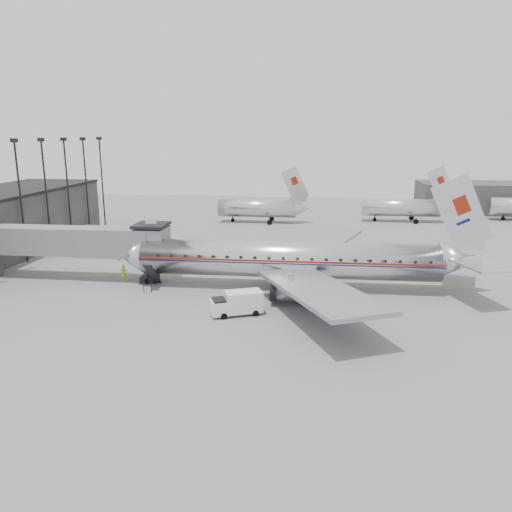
{
  "coord_description": "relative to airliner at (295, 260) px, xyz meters",
  "views": [
    {
      "loc": [
        8.62,
        -47.24,
        15.83
      ],
      "look_at": [
        2.47,
        3.57,
        3.2
      ],
      "focal_mm": 35.0,
      "sensor_mm": 36.0,
      "label": 1
    }
  ],
  "objects": [
    {
      "name": "ground",
      "position": [
        -6.67,
        -3.01,
        -3.06
      ],
      "size": [
        160.0,
        160.0,
        0.0
      ],
      "primitive_type": "plane",
      "color": "slate",
      "rests_on": "ground"
    },
    {
      "name": "hangar",
      "position": [
        38.33,
        56.99,
        -0.06
      ],
      "size": [
        30.0,
        12.0,
        6.0
      ],
      "primitive_type": "cube",
      "color": "#34322F",
      "rests_on": "ground"
    },
    {
      "name": "apron_line",
      "position": [
        -3.67,
        2.99,
        -3.06
      ],
      "size": [
        60.0,
        0.15,
        0.01
      ],
      "primitive_type": "cube",
      "rotation": [
        0.0,
        0.0,
        1.57
      ],
      "color": "gold",
      "rests_on": "ground"
    },
    {
      "name": "jet_bridge",
      "position": [
        -23.33,
        0.66,
        1.12
      ],
      "size": [
        21.0,
        6.2,
        7.1
      ],
      "color": "slate",
      "rests_on": "ground"
    },
    {
      "name": "floodlight_masts",
      "position": [
        -34.17,
        9.99,
        5.3
      ],
      "size": [
        0.9,
        42.25,
        15.25
      ],
      "color": "black",
      "rests_on": "ground"
    },
    {
      "name": "distant_aircraft_near",
      "position": [
        -8.46,
        38.99,
        -0.33
      ],
      "size": [
        16.39,
        3.2,
        10.26
      ],
      "color": "silver",
      "rests_on": "ground"
    },
    {
      "name": "distant_aircraft_mid",
      "position": [
        17.54,
        42.99,
        -0.33
      ],
      "size": [
        16.39,
        3.2,
        10.26
      ],
      "color": "silver",
      "rests_on": "ground"
    },
    {
      "name": "airliner",
      "position": [
        0.0,
        0.0,
        0.0
      ],
      "size": [
        38.5,
        35.7,
        12.18
      ],
      "rotation": [
        0.0,
        0.0,
        0.01
      ],
      "color": "silver",
      "rests_on": "ground"
    },
    {
      "name": "service_van",
      "position": [
        -4.79,
        -8.6,
        -1.94
      ],
      "size": [
        4.87,
        3.33,
        2.14
      ],
      "rotation": [
        0.0,
        0.0,
        0.39
      ],
      "color": "silver",
      "rests_on": "ground"
    },
    {
      "name": "baggage_cart_navy",
      "position": [
        3.38,
        -4.57,
        -2.11
      ],
      "size": [
        2.6,
        2.19,
        1.79
      ],
      "rotation": [
        0.0,
        0.0,
        -0.21
      ],
      "color": "black",
      "rests_on": "ground"
    },
    {
      "name": "baggage_cart_white",
      "position": [
        2.87,
        -1.01,
        -2.28
      ],
      "size": [
        2.24,
        1.96,
        1.47
      ],
      "rotation": [
        0.0,
        0.0,
        0.33
      ],
      "color": "white",
      "rests_on": "ground"
    },
    {
      "name": "ramp_worker",
      "position": [
        -18.67,
        -0.01,
        -2.14
      ],
      "size": [
        0.8,
        0.71,
        1.84
      ],
      "primitive_type": "imported",
      "rotation": [
        0.0,
        0.0,
        0.5
      ],
      "color": "#93C216",
      "rests_on": "ground"
    }
  ]
}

